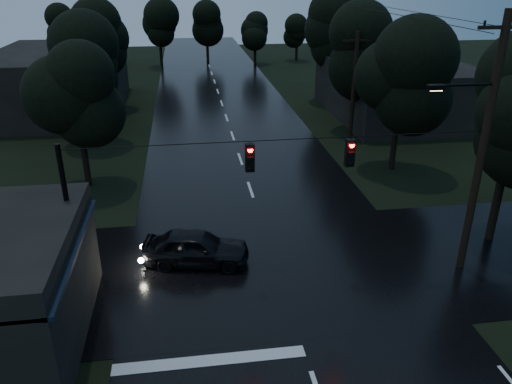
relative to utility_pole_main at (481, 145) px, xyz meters
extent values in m
cube|color=black|center=(-7.41, 19.00, -5.26)|extent=(12.00, 120.00, 0.02)
cube|color=black|center=(-7.41, 1.00, -5.26)|extent=(60.00, 9.00, 0.02)
cube|color=black|center=(-14.41, -2.00, -2.06)|extent=(0.30, 7.00, 0.15)
cylinder|color=black|center=(-14.61, -5.00, -3.76)|extent=(0.10, 0.10, 3.00)
cylinder|color=black|center=(-14.61, 1.00, -3.76)|extent=(0.10, 0.10, 3.00)
cube|color=#E9D35D|center=(-14.46, -3.50, -2.76)|extent=(0.06, 1.60, 0.50)
cube|color=#E9D35D|center=(-14.46, -0.80, -2.76)|extent=(0.06, 1.20, 0.50)
cube|color=black|center=(6.59, 23.00, -3.06)|extent=(10.00, 14.00, 4.40)
cube|color=black|center=(-21.41, 29.00, -2.76)|extent=(10.00, 16.00, 5.00)
cylinder|color=black|center=(0.09, 0.00, -0.26)|extent=(0.30, 0.30, 10.00)
cube|color=black|center=(0.09, 0.00, 4.14)|extent=(2.00, 0.12, 0.12)
cylinder|color=black|center=(-1.01, 0.00, 2.24)|extent=(2.20, 0.10, 0.10)
cube|color=black|center=(-2.11, 0.00, 2.19)|extent=(0.60, 0.25, 0.18)
cube|color=#FFB266|center=(-2.11, 0.00, 2.09)|extent=(0.45, 0.18, 0.03)
cylinder|color=black|center=(0.89, 17.00, -1.51)|extent=(0.30, 0.30, 7.50)
cube|color=black|center=(0.89, 17.00, 1.64)|extent=(2.00, 0.12, 0.12)
cylinder|color=black|center=(-14.91, 0.00, -2.26)|extent=(0.18, 0.18, 6.00)
cylinder|color=black|center=(-7.41, 0.00, 0.54)|extent=(15.00, 0.03, 0.03)
cube|color=black|center=(-8.61, 0.00, -0.06)|extent=(0.32, 0.25, 1.00)
sphere|color=#FF0C07|center=(-8.61, -0.15, -0.06)|extent=(0.18, 0.18, 0.18)
cube|color=black|center=(-5.01, 0.00, -0.06)|extent=(0.32, 0.25, 1.00)
sphere|color=#FF0C07|center=(-5.01, -0.15, -0.06)|extent=(0.18, 0.18, 0.18)
cylinder|color=black|center=(2.59, 2.00, -3.86)|extent=(0.36, 0.36, 2.80)
sphere|color=black|center=(2.59, 2.00, -0.46)|extent=(4.48, 4.48, 4.48)
cylinder|color=black|center=(-16.41, 11.00, -4.03)|extent=(0.36, 0.36, 2.45)
sphere|color=black|center=(-16.41, 11.00, -1.06)|extent=(3.92, 3.92, 3.92)
sphere|color=black|center=(-16.41, 11.00, -0.01)|extent=(3.92, 3.92, 3.92)
sphere|color=black|center=(-16.41, 11.00, 1.04)|extent=(3.92, 3.92, 3.92)
cylinder|color=black|center=(-17.01, 19.00, -3.95)|extent=(0.36, 0.36, 2.62)
sphere|color=black|center=(-17.01, 19.00, -0.76)|extent=(4.20, 4.20, 4.20)
sphere|color=black|center=(-17.01, 19.00, 0.37)|extent=(4.20, 4.20, 4.20)
sphere|color=black|center=(-17.01, 19.00, 1.49)|extent=(4.20, 4.20, 4.20)
cylinder|color=black|center=(-17.61, 29.00, -3.86)|extent=(0.36, 0.36, 2.80)
sphere|color=black|center=(-17.61, 29.00, -0.46)|extent=(4.48, 4.48, 4.48)
sphere|color=black|center=(-17.61, 29.00, 0.74)|extent=(4.48, 4.48, 4.48)
sphere|color=black|center=(-17.61, 29.00, 1.94)|extent=(4.48, 4.48, 4.48)
cylinder|color=black|center=(1.59, 11.00, -3.95)|extent=(0.36, 0.36, 2.62)
sphere|color=black|center=(1.59, 11.00, -0.76)|extent=(4.20, 4.20, 4.20)
sphere|color=black|center=(1.59, 11.00, 0.37)|extent=(4.20, 4.20, 4.20)
sphere|color=black|center=(1.59, 11.00, 1.49)|extent=(4.20, 4.20, 4.20)
cylinder|color=black|center=(2.19, 19.00, -3.86)|extent=(0.36, 0.36, 2.80)
sphere|color=black|center=(2.19, 19.00, -0.46)|extent=(4.48, 4.48, 4.48)
sphere|color=black|center=(2.19, 19.00, 0.74)|extent=(4.48, 4.48, 4.48)
sphere|color=black|center=(2.19, 19.00, 1.94)|extent=(4.48, 4.48, 4.48)
cylinder|color=black|center=(2.79, 29.00, -3.77)|extent=(0.36, 0.36, 2.97)
sphere|color=black|center=(2.79, 29.00, -0.16)|extent=(4.76, 4.76, 4.76)
sphere|color=black|center=(2.79, 29.00, 1.12)|extent=(4.76, 4.76, 4.76)
sphere|color=black|center=(2.79, 29.00, 2.39)|extent=(4.76, 4.76, 4.76)
imported|color=black|center=(-10.63, 1.81, -4.52)|extent=(4.58, 2.50, 1.48)
camera|label=1|loc=(-10.71, -16.14, 5.85)|focal=35.00mm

